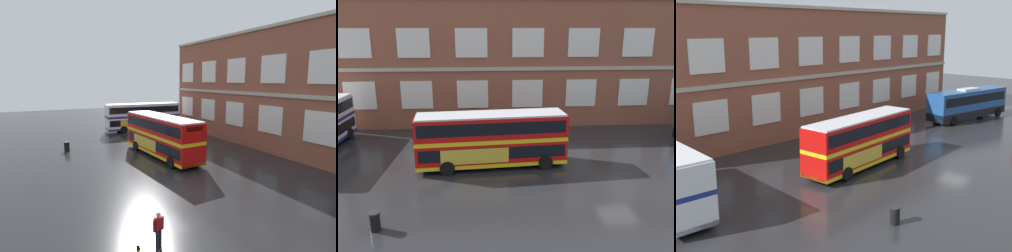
{
  "view_description": "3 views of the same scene",
  "coord_description": "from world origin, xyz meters",
  "views": [
    {
      "loc": [
        16.24,
        -8.0,
        7.58
      ],
      "look_at": [
        -10.76,
        5.33,
        2.62
      ],
      "focal_mm": 30.05,
      "sensor_mm": 36.0,
      "label": 1
    },
    {
      "loc": [
        -9.19,
        -21.15,
        10.19
      ],
      "look_at": [
        -7.47,
        4.24,
        2.92
      ],
      "focal_mm": 37.39,
      "sensor_mm": 36.0,
      "label": 2
    },
    {
      "loc": [
        -32.54,
        -18.02,
        10.75
      ],
      "look_at": [
        -9.58,
        4.46,
        3.33
      ],
      "focal_mm": 44.91,
      "sensor_mm": 36.0,
      "label": 3
    }
  ],
  "objects": [
    {
      "name": "ground_plane",
      "position": [
        0.0,
        2.0,
        0.0
      ],
      "size": [
        120.0,
        120.0,
        0.0
      ],
      "primitive_type": "plane",
      "color": "#232326"
    },
    {
      "name": "double_decker_middle",
      "position": [
        -8.6,
        3.55,
        2.15
      ],
      "size": [
        11.18,
        3.54,
        4.07
      ],
      "color": "red",
      "rests_on": "ground"
    },
    {
      "name": "brick_terminal_building",
      "position": [
        -1.83,
        17.98,
        6.35
      ],
      "size": [
        44.64,
        8.19,
        12.99
      ],
      "color": "brown",
      "rests_on": "ground"
    },
    {
      "name": "station_litter_bin",
      "position": [
        -14.88,
        -4.75,
        0.52
      ],
      "size": [
        0.6,
        0.6,
        1.03
      ],
      "color": "black",
      "rests_on": "ground"
    }
  ]
}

